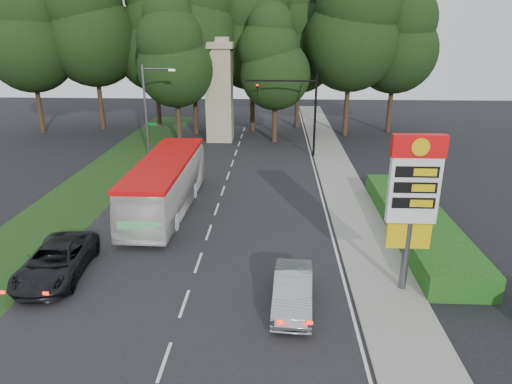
{
  "coord_description": "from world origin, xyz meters",
  "views": [
    {
      "loc": [
        3.67,
        -15.46,
        10.61
      ],
      "look_at": [
        2.6,
        8.19,
        2.2
      ],
      "focal_mm": 32.0,
      "sensor_mm": 36.0,
      "label": 1
    }
  ],
  "objects_px": {
    "monument": "(219,90)",
    "sedan_silver": "(293,291)",
    "traffic_signal_mast": "(300,104)",
    "gas_station_pylon": "(413,193)",
    "suv_charcoal": "(56,261)",
    "transit_bus": "(166,185)",
    "streetlight_signs": "(148,109)"
  },
  "relations": [
    {
      "from": "traffic_signal_mast",
      "to": "monument",
      "type": "relative_size",
      "value": 0.72
    },
    {
      "from": "gas_station_pylon",
      "to": "monument",
      "type": "xyz_separation_m",
      "value": [
        -11.2,
        28.01,
        0.66
      ]
    },
    {
      "from": "gas_station_pylon",
      "to": "streetlight_signs",
      "type": "distance_m",
      "value": 25.74
    },
    {
      "from": "traffic_signal_mast",
      "to": "sedan_silver",
      "type": "height_order",
      "value": "traffic_signal_mast"
    },
    {
      "from": "traffic_signal_mast",
      "to": "transit_bus",
      "type": "height_order",
      "value": "traffic_signal_mast"
    },
    {
      "from": "streetlight_signs",
      "to": "transit_bus",
      "type": "relative_size",
      "value": 0.68
    },
    {
      "from": "traffic_signal_mast",
      "to": "suv_charcoal",
      "type": "relative_size",
      "value": 1.32
    },
    {
      "from": "gas_station_pylon",
      "to": "traffic_signal_mast",
      "type": "bearing_deg",
      "value": 99.09
    },
    {
      "from": "traffic_signal_mast",
      "to": "transit_bus",
      "type": "relative_size",
      "value": 0.62
    },
    {
      "from": "gas_station_pylon",
      "to": "transit_bus",
      "type": "xyz_separation_m",
      "value": [
        -12.25,
        8.83,
        -2.82
      ]
    },
    {
      "from": "transit_bus",
      "to": "suv_charcoal",
      "type": "xyz_separation_m",
      "value": [
        -3.15,
        -8.31,
        -0.87
      ]
    },
    {
      "from": "streetlight_signs",
      "to": "sedan_silver",
      "type": "relative_size",
      "value": 1.83
    },
    {
      "from": "traffic_signal_mast",
      "to": "suv_charcoal",
      "type": "distance_m",
      "value": 24.87
    },
    {
      "from": "monument",
      "to": "streetlight_signs",
      "type": "bearing_deg",
      "value": -121.97
    },
    {
      "from": "suv_charcoal",
      "to": "traffic_signal_mast",
      "type": "bearing_deg",
      "value": 56.85
    },
    {
      "from": "traffic_signal_mast",
      "to": "monument",
      "type": "distance_m",
      "value": 9.76
    },
    {
      "from": "traffic_signal_mast",
      "to": "sedan_silver",
      "type": "relative_size",
      "value": 1.65
    },
    {
      "from": "traffic_signal_mast",
      "to": "streetlight_signs",
      "type": "height_order",
      "value": "streetlight_signs"
    },
    {
      "from": "suv_charcoal",
      "to": "transit_bus",
      "type": "bearing_deg",
      "value": 65.02
    },
    {
      "from": "gas_station_pylon",
      "to": "sedan_silver",
      "type": "xyz_separation_m",
      "value": [
        -4.77,
        -1.44,
        -3.73
      ]
    },
    {
      "from": "traffic_signal_mast",
      "to": "streetlight_signs",
      "type": "relative_size",
      "value": 0.9
    },
    {
      "from": "suv_charcoal",
      "to": "sedan_silver",
      "type": "bearing_deg",
      "value": -14.63
    },
    {
      "from": "gas_station_pylon",
      "to": "sedan_silver",
      "type": "height_order",
      "value": "gas_station_pylon"
    },
    {
      "from": "gas_station_pylon",
      "to": "transit_bus",
      "type": "bearing_deg",
      "value": 144.22
    },
    {
      "from": "traffic_signal_mast",
      "to": "monument",
      "type": "xyz_separation_m",
      "value": [
        -7.68,
        6.0,
        0.43
      ]
    },
    {
      "from": "gas_station_pylon",
      "to": "traffic_signal_mast",
      "type": "height_order",
      "value": "traffic_signal_mast"
    },
    {
      "from": "monument",
      "to": "traffic_signal_mast",
      "type": "bearing_deg",
      "value": -38.0
    },
    {
      "from": "gas_station_pylon",
      "to": "traffic_signal_mast",
      "type": "relative_size",
      "value": 0.95
    },
    {
      "from": "streetlight_signs",
      "to": "sedan_silver",
      "type": "bearing_deg",
      "value": -61.97
    },
    {
      "from": "transit_bus",
      "to": "gas_station_pylon",
      "type": "bearing_deg",
      "value": -34.54
    },
    {
      "from": "monument",
      "to": "sedan_silver",
      "type": "distance_m",
      "value": 30.46
    },
    {
      "from": "sedan_silver",
      "to": "traffic_signal_mast",
      "type": "bearing_deg",
      "value": 90.2
    }
  ]
}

